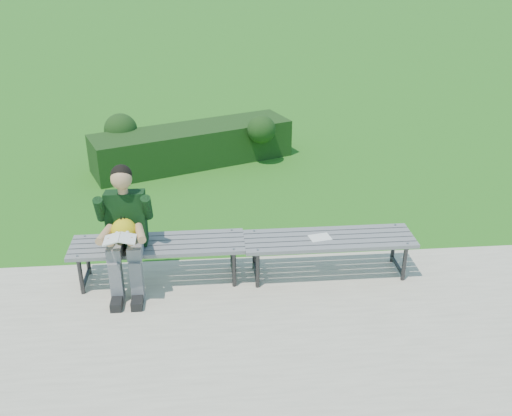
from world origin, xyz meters
TOP-DOWN VIEW (x-y plane):
  - ground at (0.00, 0.00)m, footprint 80.00×80.00m
  - walkway at (0.00, -1.75)m, footprint 30.00×3.50m
  - hedge at (-0.34, 3.11)m, footprint 3.27×1.91m
  - bench_left at (-0.63, -0.39)m, footprint 1.80×0.50m
  - bench_right at (1.17, -0.43)m, footprint 1.80×0.50m
  - seated_boy at (-0.93, -0.49)m, footprint 0.56×0.76m
  - paper_sheet at (1.07, -0.43)m, footprint 0.25×0.20m

SIDE VIEW (x-z plane):
  - ground at x=0.00m, z-range 0.00..0.00m
  - walkway at x=0.00m, z-range 0.00..0.02m
  - hedge at x=-0.34m, z-range -0.08..0.75m
  - bench_left at x=-0.63m, z-range 0.19..0.64m
  - bench_right at x=1.17m, z-range 0.19..0.64m
  - paper_sheet at x=1.07m, z-range 0.47..0.48m
  - seated_boy at x=-0.93m, z-range 0.06..1.37m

